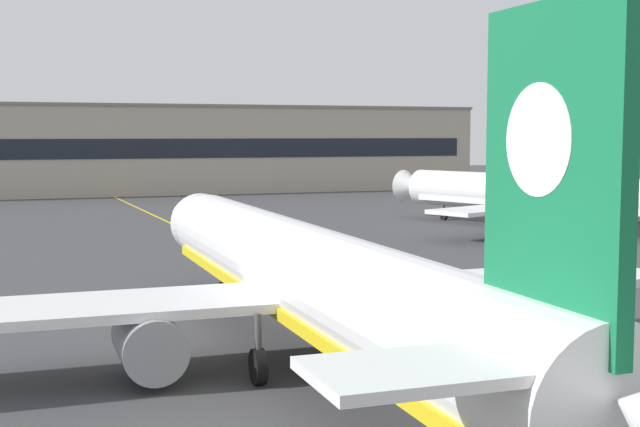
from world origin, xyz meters
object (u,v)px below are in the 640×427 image
object	(u,v)px
airliner_background	(561,197)
service_car_second	(580,270)
safety_cone_by_nose_gear	(219,291)
airliner_foreground	(311,279)

from	to	relation	value
airliner_background	service_car_second	distance (m)	28.05
safety_cone_by_nose_gear	airliner_foreground	bearing A→B (deg)	-90.17
service_car_second	safety_cone_by_nose_gear	size ratio (longest dim) A/B	8.15
airliner_foreground	safety_cone_by_nose_gear	world-z (taller)	airliner_foreground
airliner_background	safety_cone_by_nose_gear	xyz separation A→B (m)	(-36.53, -20.21, -2.92)
service_car_second	safety_cone_by_nose_gear	distance (m)	21.58
airliner_foreground	safety_cone_by_nose_gear	distance (m)	15.78
airliner_background	safety_cone_by_nose_gear	world-z (taller)	airliner_background
airliner_background	safety_cone_by_nose_gear	size ratio (longest dim) A/B	68.19
airliner_foreground	airliner_background	size ratio (longest dim) A/B	1.10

